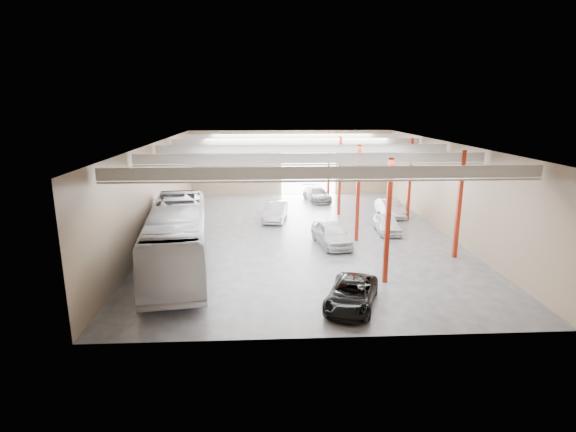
{
  "coord_description": "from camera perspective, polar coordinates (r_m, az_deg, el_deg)",
  "views": [
    {
      "loc": [
        -2.9,
        -33.34,
        9.75
      ],
      "look_at": [
        -1.29,
        -3.11,
        2.2
      ],
      "focal_mm": 28.0,
      "sensor_mm": 36.0,
      "label": 1
    }
  ],
  "objects": [
    {
      "name": "coach_bus",
      "position": [
        27.99,
        -13.82,
        -2.65
      ],
      "size": [
        5.03,
        14.15,
        3.86
      ],
      "primitive_type": "imported",
      "rotation": [
        0.0,
        0.0,
        0.13
      ],
      "color": "silver",
      "rests_on": "ground"
    },
    {
      "name": "car_right_far",
      "position": [
        35.84,
        12.49,
        -0.96
      ],
      "size": [
        1.87,
        4.2,
        1.41
      ],
      "primitive_type": "imported",
      "rotation": [
        0.0,
        0.0,
        -0.05
      ],
      "color": "white",
      "rests_on": "ground"
    },
    {
      "name": "car_right_near",
      "position": [
        41.13,
        12.84,
        1.02
      ],
      "size": [
        1.78,
        4.63,
        1.51
      ],
      "primitive_type": "imported",
      "rotation": [
        0.0,
        0.0,
        0.04
      ],
      "color": "silver",
      "rests_on": "ground"
    },
    {
      "name": "car_row_c",
      "position": [
        46.55,
        3.69,
        2.78
      ],
      "size": [
        2.94,
        5.22,
        1.43
      ],
      "primitive_type": "imported",
      "rotation": [
        0.0,
        0.0,
        0.2
      ],
      "color": "slate",
      "rests_on": "ground"
    },
    {
      "name": "black_sedan",
      "position": [
        22.67,
        8.07,
        -9.76
      ],
      "size": [
        3.7,
        5.27,
        1.33
      ],
      "primitive_type": "imported",
      "rotation": [
        0.0,
        0.0,
        -0.34
      ],
      "color": "black",
      "rests_on": "ground"
    },
    {
      "name": "depot_shell",
      "position": [
        34.29,
        2.08,
        5.99
      ],
      "size": [
        22.12,
        32.12,
        7.06
      ],
      "color": "#3E3F43",
      "rests_on": "ground"
    },
    {
      "name": "car_row_b",
      "position": [
        38.71,
        -1.63,
        0.64
      ],
      "size": [
        2.45,
        5.09,
        1.61
      ],
      "primitive_type": "imported",
      "rotation": [
        0.0,
        0.0,
        -0.16
      ],
      "color": "silver",
      "rests_on": "ground"
    },
    {
      "name": "car_row_a",
      "position": [
        31.97,
        5.54,
        -2.26
      ],
      "size": [
        2.79,
        5.14,
        1.66
      ],
      "primitive_type": "imported",
      "rotation": [
        0.0,
        0.0,
        0.18
      ],
      "color": "silver",
      "rests_on": "ground"
    }
  ]
}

